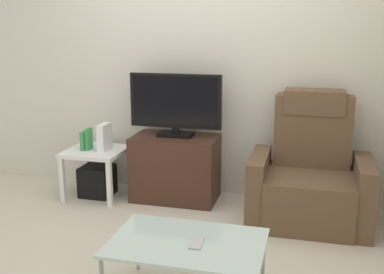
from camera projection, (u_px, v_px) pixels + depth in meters
The scene contains 12 objects.
ground_plane at pixel (163, 238), 3.58m from camera, with size 6.40×6.40×0.00m, color beige.
wall_back at pixel (198, 59), 4.34m from camera, with size 6.40×0.06×2.60m, color beige.
tv_stand at pixel (175, 168), 4.33m from camera, with size 0.79×0.46×0.61m.
television at pixel (175, 104), 4.21m from camera, with size 0.86×0.20×0.58m.
recliner_armchair at pixel (310, 177), 3.85m from camera, with size 0.98×0.78×1.08m.
side_table at pixel (96, 157), 4.41m from camera, with size 0.54×0.54×0.46m.
subwoofer_box at pixel (97, 181), 4.46m from camera, with size 0.29×0.29×0.29m, color black.
book_leftmost at pixel (85, 140), 4.38m from camera, with size 0.04×0.13×0.18m, color #388C4C.
book_middle at pixel (89, 139), 4.36m from camera, with size 0.03×0.10×0.21m, color #388C4C.
game_console at pixel (104, 137), 4.35m from camera, with size 0.07×0.20×0.25m, color white.
coffee_table at pixel (187, 245), 2.68m from camera, with size 0.90×0.60×0.39m.
cell_phone at pixel (196, 243), 2.65m from camera, with size 0.07×0.15×0.01m, color #B7B7BC.
Camera 1 is at (1.05, -3.13, 1.61)m, focal length 43.08 mm.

